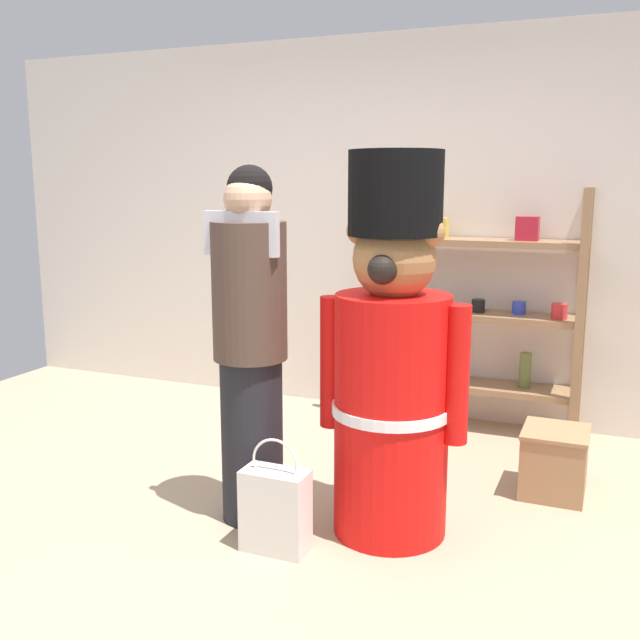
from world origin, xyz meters
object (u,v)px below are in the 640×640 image
object	(u,v)px
merchandise_shelf	(479,311)
person_shopper	(250,342)
display_crate	(554,462)
shopping_bag	(275,509)
teddy_bear_guard	(392,366)

from	to	relation	value
merchandise_shelf	person_shopper	world-z (taller)	person_shopper
display_crate	merchandise_shelf	bearing A→B (deg)	122.93
person_shopper	shopping_bag	bearing A→B (deg)	-45.86
teddy_bear_guard	display_crate	size ratio (longest dim) A/B	4.87
shopping_bag	person_shopper	bearing A→B (deg)	134.14
merchandise_shelf	person_shopper	xyz separation A→B (m)	(-0.75, -1.75, 0.09)
teddy_bear_guard	person_shopper	distance (m)	0.68
person_shopper	display_crate	xyz separation A→B (m)	(1.33, 0.85, -0.71)
merchandise_shelf	display_crate	distance (m)	1.24
merchandise_shelf	person_shopper	distance (m)	1.91
person_shopper	display_crate	size ratio (longest dim) A/B	4.71
display_crate	teddy_bear_guard	bearing A→B (deg)	-132.83
teddy_bear_guard	display_crate	bearing A→B (deg)	47.17
merchandise_shelf	shopping_bag	xyz separation A→B (m)	(-0.50, -2.01, -0.60)
person_shopper	shopping_bag	world-z (taller)	person_shopper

